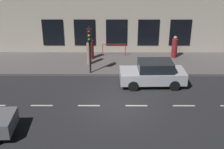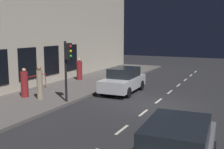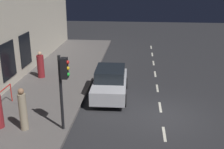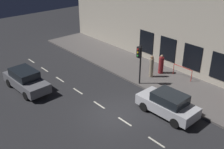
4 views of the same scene
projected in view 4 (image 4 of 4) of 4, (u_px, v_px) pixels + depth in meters
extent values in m
plane|color=#28282B|center=(114.00, 115.00, 17.79)|extent=(60.00, 60.00, 0.00)
cube|color=#5B5654|center=(173.00, 84.00, 21.45)|extent=(4.50, 32.00, 0.15)
cube|color=beige|center=(199.00, 25.00, 21.05)|extent=(0.60, 32.00, 8.85)
cube|color=black|center=(221.00, 67.00, 20.30)|extent=(0.04, 1.68, 2.08)
cube|color=black|center=(192.00, 57.00, 22.01)|extent=(0.04, 1.68, 2.08)
cube|color=black|center=(168.00, 49.00, 23.71)|extent=(0.04, 1.68, 2.08)
cube|color=black|center=(146.00, 42.00, 25.42)|extent=(0.04, 1.68, 2.08)
cube|color=beige|center=(156.00, 142.00, 15.34)|extent=(0.12, 1.20, 0.01)
cube|color=beige|center=(125.00, 122.00, 17.11)|extent=(0.12, 1.20, 0.01)
cube|color=beige|center=(99.00, 105.00, 18.87)|extent=(0.12, 1.20, 0.01)
cube|color=beige|center=(78.00, 91.00, 20.63)|extent=(0.12, 1.20, 0.01)
cube|color=beige|center=(60.00, 79.00, 22.39)|extent=(0.12, 1.20, 0.01)
cube|color=beige|center=(45.00, 69.00, 24.15)|extent=(0.12, 1.20, 0.01)
cube|color=beige|center=(31.00, 61.00, 25.92)|extent=(0.12, 1.20, 0.01)
cylinder|color=black|center=(140.00, 65.00, 20.76)|extent=(0.12, 0.12, 3.21)
cube|color=black|center=(139.00, 52.00, 20.17)|extent=(0.26, 0.32, 0.84)
sphere|color=red|center=(138.00, 49.00, 19.98)|extent=(0.15, 0.15, 0.15)
sphere|color=gold|center=(138.00, 53.00, 20.09)|extent=(0.15, 0.15, 0.15)
sphere|color=green|center=(138.00, 56.00, 20.20)|extent=(0.15, 0.15, 0.15)
cube|color=slate|center=(26.00, 82.00, 20.62)|extent=(1.92, 4.47, 0.70)
cube|color=black|center=(24.00, 74.00, 20.45)|extent=(1.61, 2.36, 0.60)
cylinder|color=black|center=(45.00, 88.00, 20.37)|extent=(0.25, 0.65, 0.64)
cylinder|color=black|center=(26.00, 96.00, 19.38)|extent=(0.25, 0.65, 0.64)
cylinder|color=black|center=(28.00, 77.00, 22.13)|extent=(0.25, 0.65, 0.64)
cylinder|color=black|center=(9.00, 83.00, 21.15)|extent=(0.25, 0.65, 0.64)
cube|color=#B7B7BC|center=(167.00, 106.00, 17.62)|extent=(1.85, 4.07, 0.70)
cube|color=black|center=(170.00, 98.00, 17.23)|extent=(1.59, 2.13, 0.60)
cylinder|color=black|center=(144.00, 107.00, 18.09)|extent=(0.24, 0.65, 0.64)
cylinder|color=black|center=(159.00, 98.00, 19.08)|extent=(0.24, 0.65, 0.64)
cylinder|color=black|center=(175.00, 123.00, 16.44)|extent=(0.24, 0.65, 0.64)
cylinder|color=black|center=(190.00, 113.00, 17.43)|extent=(0.24, 0.65, 0.64)
cylinder|color=maroon|center=(161.00, 65.00, 22.86)|extent=(0.59, 0.59, 1.45)
sphere|color=tan|center=(162.00, 56.00, 22.50)|extent=(0.21, 0.21, 0.21)
cube|color=tan|center=(162.00, 56.00, 22.41)|extent=(0.07, 0.07, 0.06)
cylinder|color=gray|center=(151.00, 68.00, 22.19)|extent=(0.46, 0.46, 1.60)
sphere|color=#936B4C|center=(152.00, 57.00, 21.79)|extent=(0.25, 0.25, 0.25)
cube|color=#936B4C|center=(151.00, 57.00, 21.81)|extent=(0.08, 0.08, 0.07)
cylinder|color=red|center=(191.00, 76.00, 21.55)|extent=(0.05, 0.05, 0.95)
cylinder|color=red|center=(174.00, 69.00, 22.75)|extent=(0.05, 0.05, 0.95)
cylinder|color=red|center=(183.00, 67.00, 21.94)|extent=(0.05, 1.76, 0.05)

